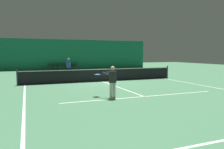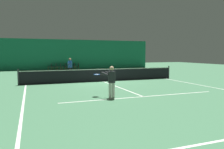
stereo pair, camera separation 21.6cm
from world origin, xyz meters
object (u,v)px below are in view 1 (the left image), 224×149
Objects in this scene: courtside_chair_0 at (48,66)px; courtside_chair_5 at (71,66)px; courtside_chair_2 at (57,66)px; player_far at (69,66)px; courtside_chair_4 at (67,66)px; courtside_chair_1 at (53,66)px; courtside_chair_3 at (62,66)px; player_near at (112,79)px; tennis_net at (102,75)px; courtside_chair_6 at (76,66)px.

courtside_chair_5 is (3.00, 0.00, 0.00)m from courtside_chair_0.
player_far is at bearing -1.34° from courtside_chair_2.
courtside_chair_2 is 1.20m from courtside_chair_4.
courtside_chair_5 is at bearing 90.00° from courtside_chair_1.
courtside_chair_2 is at bearing -90.00° from courtside_chair_3.
player_near is 1.82× the size of courtside_chair_1.
courtside_chair_3 is (1.20, 0.00, 0.00)m from courtside_chair_1.
courtside_chair_0 is 1.00× the size of courtside_chair_4.
player_near is at bearing 14.30° from player_far.
player_far is 9.50m from courtside_chair_5.
tennis_net is at bearing -45.51° from player_near.
player_far is at bearing 2.36° from courtside_chair_1.
tennis_net is at bearing 4.03° from courtside_chair_3.
player_near is at bearing -104.67° from tennis_net.
courtside_chair_2 is (0.22, 9.27, -0.52)m from player_far.
player_far is at bearing -5.03° from courtside_chair_3.
tennis_net reaches higher than courtside_chair_1.
courtside_chair_1 is (-0.54, 19.66, -0.41)m from player_near.
courtside_chair_1 is 1.80m from courtside_chair_4.
tennis_net is 7.86× the size of player_near.
courtside_chair_1 is 1.00× the size of courtside_chair_3.
courtside_chair_2 is (-1.55, 13.51, -0.03)m from tennis_net.
courtside_chair_2 is at bearing -167.93° from player_far.
courtside_chair_5 is (1.85, 19.66, -0.41)m from player_near.
courtside_chair_0 is 3.00m from courtside_chair_5.
courtside_chair_3 is at bearing 90.00° from courtside_chair_0.
courtside_chair_2 is at bearing -90.00° from courtside_chair_6.
courtside_chair_3 is (-0.95, 13.51, -0.03)m from tennis_net.
player_near reaches higher than tennis_net.
player_far is at bearing -12.26° from courtside_chair_5.
courtside_chair_6 is (0.60, 0.00, 0.00)m from courtside_chair_5.
courtside_chair_0 is at bearing -90.00° from courtside_chair_4.
courtside_chair_1 and courtside_chair_2 have the same top height.
courtside_chair_0 is (-0.98, 9.27, -0.52)m from player_far.
tennis_net is 13.60m from courtside_chair_2.
courtside_chair_5 is 0.60m from courtside_chair_6.
player_far reaches higher than tennis_net.
courtside_chair_5 is at bearing -178.85° from player_far.
courtside_chair_3 is (0.65, 19.66, -0.41)m from player_near.
courtside_chair_2 is at bearing -31.01° from player_near.
courtside_chair_5 is (0.60, 0.00, 0.00)m from courtside_chair_4.
courtside_chair_0 is 1.00× the size of courtside_chair_2.
player_far reaches higher than courtside_chair_5.
tennis_net is 14.29× the size of courtside_chair_4.
courtside_chair_1 is 3.00m from courtside_chair_6.
courtside_chair_3 is 1.00× the size of courtside_chair_5.
courtside_chair_1 is 1.00× the size of courtside_chair_2.
player_far is 2.05× the size of courtside_chair_5.
player_near is at bearing 1.58° from courtside_chair_1.
player_far is (-1.77, 4.24, 0.49)m from tennis_net.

